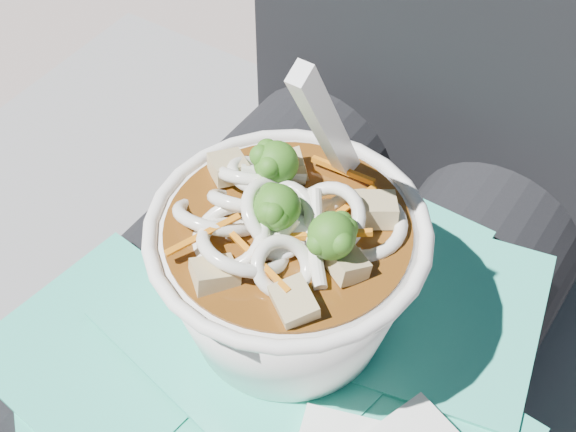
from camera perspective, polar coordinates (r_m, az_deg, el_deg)
The scene contains 5 objects.
stone_ledge at distance 0.97m, azimuth 4.09°, elevation -13.67°, with size 1.00×0.50×0.45m, color slate.
lap at distance 0.64m, azimuth -1.43°, elevation -10.74°, with size 0.34×0.48×0.16m.
person_body at distance 0.67m, azimuth 3.04°, elevation -3.97°, with size 0.34×0.94×1.00m.
plastic_bag at distance 0.55m, azimuth -0.07°, elevation -8.98°, with size 0.35×0.38×0.02m.
udon_bowl at distance 0.50m, azimuth -0.02°, elevation -3.43°, with size 0.22×0.22×0.21m.
Camera 1 is at (0.20, -0.27, 1.08)m, focal length 50.00 mm.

